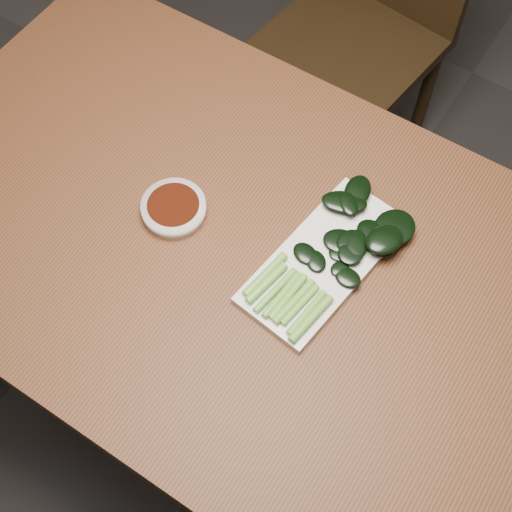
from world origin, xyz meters
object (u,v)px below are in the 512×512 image
object	(u,v)px
sauce_bowl	(174,208)
gai_lan	(344,247)
chair_far	(367,16)
serving_plate	(324,261)
table	(259,275)

from	to	relation	value
sauce_bowl	gai_lan	bearing A→B (deg)	16.93
chair_far	serving_plate	bearing A→B (deg)	-61.42
table	sauce_bowl	size ratio (longest dim) A/B	12.35
serving_plate	gai_lan	world-z (taller)	gai_lan
table	gai_lan	world-z (taller)	gai_lan
chair_far	sauce_bowl	distance (m)	0.93
table	serving_plate	distance (m)	0.13
table	sauce_bowl	xyz separation A→B (m)	(-0.17, -0.01, 0.09)
table	chair_far	distance (m)	0.92
chair_far	table	bearing A→B (deg)	-68.31
chair_far	sauce_bowl	size ratio (longest dim) A/B	7.85
sauce_bowl	gai_lan	size ratio (longest dim) A/B	0.33
sauce_bowl	gai_lan	world-z (taller)	gai_lan
table	sauce_bowl	bearing A→B (deg)	-177.10
table	gai_lan	bearing A→B (deg)	34.22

